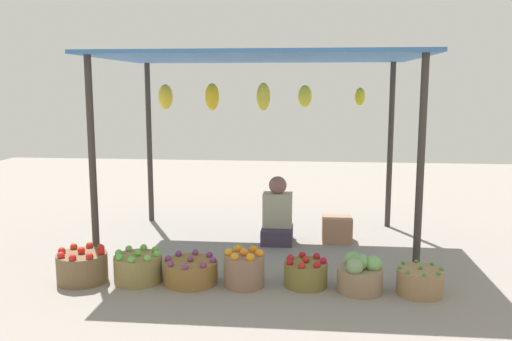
% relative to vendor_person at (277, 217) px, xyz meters
% --- Properties ---
extents(ground_plane, '(14.00, 14.00, 0.00)m').
position_rel_vendor_person_xyz_m(ground_plane, '(-0.19, -0.12, -0.30)').
color(ground_plane, gray).
extents(market_stall_structure, '(3.47, 2.23, 2.16)m').
position_rel_vendor_person_xyz_m(market_stall_structure, '(-0.20, -0.12, 1.69)').
color(market_stall_structure, '#38332D').
rests_on(market_stall_structure, ground).
extents(vendor_person, '(0.36, 0.44, 0.78)m').
position_rel_vendor_person_xyz_m(vendor_person, '(0.00, 0.00, 0.00)').
color(vendor_person, '#41364A').
rests_on(vendor_person, ground).
extents(basket_red_tomatoes, '(0.47, 0.47, 0.33)m').
position_rel_vendor_person_xyz_m(basket_red_tomatoes, '(-1.75, -1.49, -0.16)').
color(basket_red_tomatoes, brown).
rests_on(basket_red_tomatoes, ground).
extents(basket_green_apples, '(0.45, 0.45, 0.31)m').
position_rel_vendor_person_xyz_m(basket_green_apples, '(-1.22, -1.44, -0.17)').
color(basket_green_apples, olive).
rests_on(basket_green_apples, ground).
extents(basket_purple_onions, '(0.50, 0.50, 0.26)m').
position_rel_vendor_person_xyz_m(basket_purple_onions, '(-0.73, -1.43, -0.19)').
color(basket_purple_onions, olive).
rests_on(basket_purple_onions, ground).
extents(basket_oranges, '(0.37, 0.37, 0.36)m').
position_rel_vendor_person_xyz_m(basket_oranges, '(-0.22, -1.45, -0.14)').
color(basket_oranges, '#916C55').
rests_on(basket_oranges, ground).
extents(basket_red_apples, '(0.40, 0.40, 0.28)m').
position_rel_vendor_person_xyz_m(basket_red_apples, '(0.34, -1.39, -0.18)').
color(basket_red_apples, olive).
rests_on(basket_red_apples, ground).
extents(basket_cabbages, '(0.41, 0.41, 0.35)m').
position_rel_vendor_person_xyz_m(basket_cabbages, '(0.83, -1.48, -0.15)').
color(basket_cabbages, '#95775B').
rests_on(basket_cabbages, ground).
extents(basket_green_chilies, '(0.40, 0.40, 0.26)m').
position_rel_vendor_person_xyz_m(basket_green_chilies, '(1.35, -1.50, -0.18)').
color(basket_green_chilies, '#9B7951').
rests_on(basket_green_chilies, ground).
extents(wooden_crate_near_vendor, '(0.35, 0.32, 0.29)m').
position_rel_vendor_person_xyz_m(wooden_crate_near_vendor, '(0.70, 0.10, -0.15)').
color(wooden_crate_near_vendor, '#A9785A').
rests_on(wooden_crate_near_vendor, ground).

